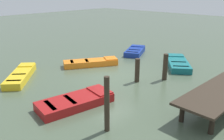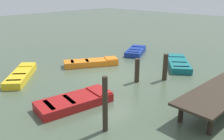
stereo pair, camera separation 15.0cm
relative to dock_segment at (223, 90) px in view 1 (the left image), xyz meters
The scene contains 10 objects.
ground_plane 6.53m from the dock_segment, 87.92° to the right, with size 80.00×80.00×0.00m, color #475642.
dock_segment is the anchor object (origin of this frame).
rowboat_orange 8.94m from the dock_segment, 91.54° to the right, with size 3.69×2.82×0.46m.
rowboat_red 6.57m from the dock_segment, 48.68° to the right, with size 3.62×2.01×0.46m.
rowboat_blue 9.95m from the dock_segment, 119.48° to the right, with size 3.05×2.31×0.46m.
rowboat_teal 6.16m from the dock_segment, 133.95° to the right, with size 3.56×3.12×0.46m.
rowboat_yellow 10.98m from the dock_segment, 66.51° to the right, with size 3.22×3.40×0.46m.
mooring_piling_center 4.70m from the dock_segment, 89.77° to the right, with size 0.28×0.28×1.38m, color #33281E.
mooring_piling_far_left 3.95m from the dock_segment, 110.06° to the right, with size 0.28×0.28×1.57m, color #33281E.
mooring_piling_far_right 5.40m from the dock_segment, 27.15° to the right, with size 0.20×0.20×2.18m, color #33281E.
Camera 1 is at (10.11, 9.44, 5.07)m, focal length 38.00 mm.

